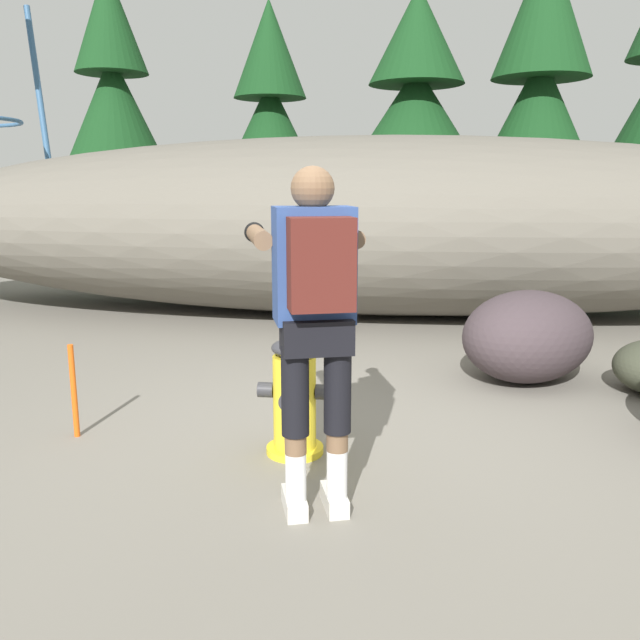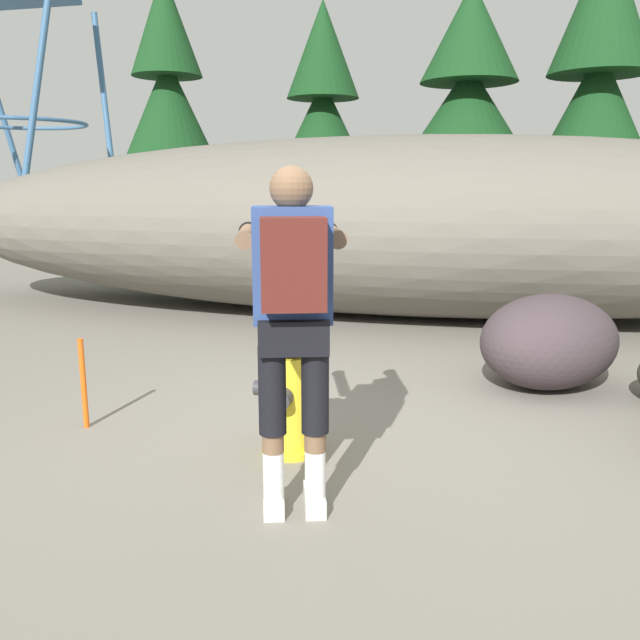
{
  "view_description": "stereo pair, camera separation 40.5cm",
  "coord_description": "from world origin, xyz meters",
  "px_view_note": "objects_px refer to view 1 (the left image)",
  "views": [
    {
      "loc": [
        0.36,
        -3.67,
        1.58
      ],
      "look_at": [
        -0.13,
        0.27,
        0.75
      ],
      "focal_mm": 36.99,
      "sensor_mm": 36.0,
      "label": 1
    },
    {
      "loc": [
        0.76,
        -3.6,
        1.58
      ],
      "look_at": [
        -0.13,
        0.27,
        0.75
      ],
      "focal_mm": 36.99,
      "sensor_mm": 36.0,
      "label": 2
    }
  ],
  "objects_px": {
    "boulder_large": "(527,336)",
    "utility_worker": "(314,299)",
    "survey_stake": "(74,391)",
    "fire_hydrant": "(294,398)"
  },
  "relations": [
    {
      "from": "boulder_large",
      "to": "survey_stake",
      "type": "distance_m",
      "value": 3.44
    },
    {
      "from": "utility_worker",
      "to": "boulder_large",
      "type": "height_order",
      "value": "utility_worker"
    },
    {
      "from": "fire_hydrant",
      "to": "survey_stake",
      "type": "distance_m",
      "value": 1.42
    },
    {
      "from": "fire_hydrant",
      "to": "utility_worker",
      "type": "height_order",
      "value": "utility_worker"
    },
    {
      "from": "utility_worker",
      "to": "survey_stake",
      "type": "xyz_separation_m",
      "value": [
        -1.62,
        0.75,
        -0.75
      ]
    },
    {
      "from": "utility_worker",
      "to": "boulder_large",
      "type": "xyz_separation_m",
      "value": [
        1.42,
        2.36,
        -0.69
      ]
    },
    {
      "from": "utility_worker",
      "to": "survey_stake",
      "type": "distance_m",
      "value": 1.94
    },
    {
      "from": "fire_hydrant",
      "to": "boulder_large",
      "type": "bearing_deg",
      "value": 46.26
    },
    {
      "from": "boulder_large",
      "to": "utility_worker",
      "type": "bearing_deg",
      "value": -121.0
    },
    {
      "from": "utility_worker",
      "to": "boulder_large",
      "type": "bearing_deg",
      "value": -48.08
    }
  ]
}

